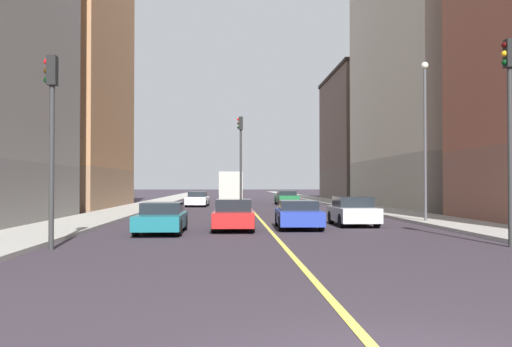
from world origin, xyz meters
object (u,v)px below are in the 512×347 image
(traffic_light_median_far, at_px, (241,151))
(car_teal, at_px, (162,218))
(box_truck, at_px, (231,187))
(car_white, at_px, (198,199))
(building_left_far, at_px, (371,137))
(car_silver, at_px, (353,211))
(traffic_light_left_near, at_px, (509,114))
(building_right_midblock, at_px, (54,75))
(traffic_light_right_near, at_px, (51,124))
(car_red, at_px, (234,215))
(building_left_mid, at_px, (437,76))
(car_green, at_px, (287,198))
(car_blue, at_px, (298,214))
(street_lamp_left_near, at_px, (425,126))

(traffic_light_median_far, xyz_separation_m, car_teal, (-3.53, -15.82, -3.64))
(box_truck, bearing_deg, car_white, -110.77)
(building_left_far, xyz_separation_m, car_silver, (-11.78, -42.48, -7.19))
(traffic_light_left_near, relative_size, traffic_light_median_far, 0.99)
(building_left_far, bearing_deg, traffic_light_left_near, -99.67)
(box_truck, bearing_deg, traffic_light_median_far, -88.09)
(building_right_midblock, xyz_separation_m, traffic_light_right_near, (8.80, -28.90, -7.03))
(car_red, distance_m, car_teal, 3.18)
(car_teal, distance_m, box_truck, 34.83)
(building_left_far, relative_size, car_white, 4.04)
(building_left_mid, height_order, box_truck, building_left_mid)
(box_truck, bearing_deg, building_left_mid, -31.41)
(building_right_midblock, xyz_separation_m, car_green, (19.72, 7.53, -10.19))
(building_left_mid, distance_m, building_right_midblock, 31.93)
(traffic_light_left_near, bearing_deg, building_right_midblock, 128.62)
(car_green, relative_size, car_silver, 1.06)
(car_white, bearing_deg, car_blue, -76.69)
(building_left_far, relative_size, traffic_light_left_near, 2.81)
(traffic_light_right_near, bearing_deg, building_left_mid, 52.06)
(traffic_light_right_near, height_order, car_silver, traffic_light_right_near)
(car_silver, bearing_deg, traffic_light_right_near, -140.48)
(building_left_far, xyz_separation_m, traffic_light_right_near, (-23.12, -51.84, -4.05))
(traffic_light_left_near, distance_m, car_red, 11.65)
(building_left_far, distance_m, car_red, 48.76)
(traffic_light_left_near, bearing_deg, box_truck, 102.17)
(building_left_mid, xyz_separation_m, car_blue, (-14.61, -21.88, -10.56))
(building_right_midblock, xyz_separation_m, car_red, (14.41, -22.00, -10.22))
(building_right_midblock, relative_size, car_red, 5.24)
(car_silver, bearing_deg, street_lamp_left_near, 16.79)
(traffic_light_left_near, xyz_separation_m, traffic_light_right_near, (-14.29, 0.00, -0.39))
(building_left_far, xyz_separation_m, traffic_light_left_near, (-8.83, -51.84, -3.65))
(traffic_light_left_near, xyz_separation_m, car_silver, (-2.95, 9.35, -3.54))
(car_red, distance_m, car_blue, 3.03)
(building_left_mid, distance_m, car_red, 30.58)
(car_white, bearing_deg, building_right_midblock, -162.07)
(building_left_far, xyz_separation_m, street_lamp_left_near, (-7.82, -41.29, -2.93))
(car_silver, bearing_deg, car_red, -156.86)
(traffic_light_right_near, distance_m, traffic_light_median_far, 22.37)
(traffic_light_left_near, height_order, street_lamp_left_near, street_lamp_left_near)
(car_blue, bearing_deg, car_red, -163.40)
(car_red, bearing_deg, car_white, 96.60)
(traffic_light_right_near, bearing_deg, box_truck, 82.13)
(building_left_far, bearing_deg, building_left_mid, -90.00)
(traffic_light_left_near, distance_m, traffic_light_right_near, 14.29)
(traffic_light_right_near, bearing_deg, car_silver, 39.52)
(car_red, xyz_separation_m, car_green, (5.32, 29.53, 0.02))
(traffic_light_median_far, relative_size, box_truck, 0.85)
(traffic_light_left_near, xyz_separation_m, traffic_light_median_far, (-8.08, 21.49, 0.03))
(car_blue, bearing_deg, box_truck, 95.14)
(traffic_light_left_near, bearing_deg, street_lamp_left_near, 84.50)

